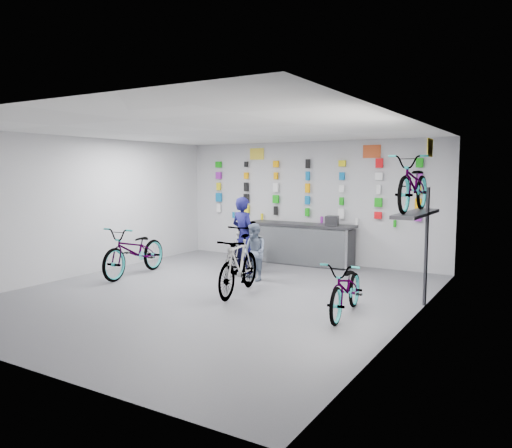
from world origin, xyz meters
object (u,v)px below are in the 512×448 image
Objects in this scene: bike_right at (347,288)px; customer at (254,252)px; bike_service at (246,246)px; clerk at (243,235)px; counter at (300,244)px; bike_center at (239,265)px; bike_left at (135,251)px.

bike_right is 2.95m from customer.
bike_right is 1.42× the size of customer.
bike_service is 1.08× the size of clerk.
counter is 1.49× the size of bike_center.
bike_center reaches higher than bike_right.
bike_center is (2.83, -0.24, -0.00)m from bike_left.
clerk is at bearing 31.45° from bike_left.
clerk reaches higher than bike_service.
counter is 1.52m from bike_service.
bike_left is at bearing -128.62° from counter.
counter is at bearing 43.72° from bike_left.
bike_service is 0.42m from clerk.
counter is 1.59× the size of clerk.
bike_service is at bearing 138.59° from bike_right.
bike_center is 2.23m from bike_right.
bike_center is at bearing -66.91° from bike_service.
bike_left is 5.07m from bike_right.
counter is 1.59× the size of bike_right.
counter is at bearing 85.58° from bike_center.
counter is 2.19m from customer.
bike_left is at bearing 50.97° from clerk.
customer is (0.73, -0.86, 0.05)m from bike_service.
bike_left is 1.74× the size of customer.
customer reaches higher than bike_center.
bike_right is 3.81m from clerk.
counter is at bearing 55.71° from bike_service.
bike_right is 1.00× the size of clerk.
bike_center is at bearing -12.43° from bike_left.
clerk reaches higher than bike_left.
bike_left reaches higher than bike_right.
counter is 2.26× the size of customer.
customer is (0.00, -2.19, 0.11)m from counter.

